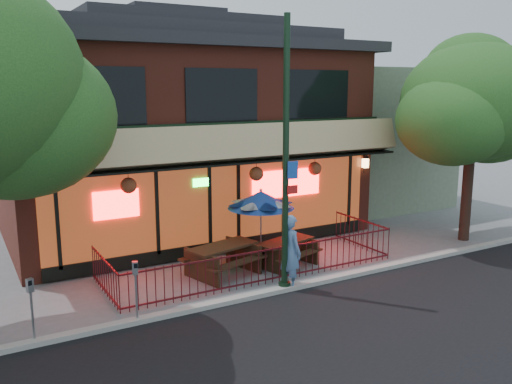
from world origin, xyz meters
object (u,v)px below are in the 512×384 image
(street_light, at_px, (286,172))
(street_tree_right, at_px, (473,96))
(picnic_table_right, at_px, (285,249))
(parking_meter_far, at_px, (31,300))
(picnic_table_left, at_px, (223,255))
(pedestrian, at_px, (290,252))
(parking_meter_near, at_px, (136,282))
(patio_umbrella, at_px, (261,200))

(street_light, relative_size, street_tree_right, 1.00)
(street_tree_right, xyz_separation_m, picnic_table_right, (-6.98, 0.64, -4.44))
(street_light, bearing_deg, parking_meter_far, 179.98)
(street_light, bearing_deg, picnic_table_left, 116.14)
(picnic_table_right, distance_m, pedestrian, 1.86)
(street_light, relative_size, picnic_table_right, 3.24)
(pedestrian, bearing_deg, street_light, 96.55)
(street_tree_right, height_order, pedestrian, street_tree_right)
(picnic_table_left, relative_size, parking_meter_far, 1.65)
(parking_meter_near, bearing_deg, street_tree_right, 5.06)
(patio_umbrella, bearing_deg, street_tree_right, -9.83)
(pedestrian, bearing_deg, street_tree_right, -91.19)
(street_tree_right, relative_size, picnic_table_left, 2.97)
(picnic_table_right, distance_m, patio_umbrella, 1.64)
(patio_umbrella, height_order, pedestrian, patio_umbrella)
(street_tree_right, relative_size, parking_meter_far, 4.92)
(street_tree_right, distance_m, picnic_table_right, 8.30)
(picnic_table_left, bearing_deg, parking_meter_far, -160.87)
(street_light, distance_m, street_tree_right, 8.30)
(street_tree_right, distance_m, picnic_table_left, 9.99)
(street_light, xyz_separation_m, patio_umbrella, (0.60, 2.28, -1.20))
(street_light, relative_size, patio_umbrella, 3.07)
(pedestrian, height_order, parking_meter_near, pedestrian)
(pedestrian, relative_size, parking_meter_near, 1.37)
(picnic_table_left, bearing_deg, patio_umbrella, 16.55)
(parking_meter_far, bearing_deg, picnic_table_left, 19.13)
(street_light, height_order, street_tree_right, street_tree_right)
(picnic_table_left, height_order, pedestrian, pedestrian)
(parking_meter_near, relative_size, parking_meter_far, 1.02)
(picnic_table_left, xyz_separation_m, patio_umbrella, (1.50, 0.44, 1.38))
(pedestrian, xyz_separation_m, parking_meter_near, (-4.21, -0.13, -0.01))
(street_light, xyz_separation_m, street_tree_right, (8.04, 0.99, 1.81))
(picnic_table_right, height_order, pedestrian, pedestrian)
(street_light, bearing_deg, picnic_table_right, 56.98)
(street_tree_right, bearing_deg, street_light, -172.99)
(pedestrian, distance_m, parking_meter_far, 6.38)
(picnic_table_left, height_order, picnic_table_right, picnic_table_left)
(street_light, xyz_separation_m, parking_meter_near, (-4.00, -0.08, -2.16))
(street_light, distance_m, pedestrian, 2.16)
(picnic_table_left, xyz_separation_m, picnic_table_right, (1.96, -0.20, -0.05))
(parking_meter_near, xyz_separation_m, parking_meter_far, (-2.17, 0.08, -0.02))
(street_light, relative_size, picnic_table_left, 2.97)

